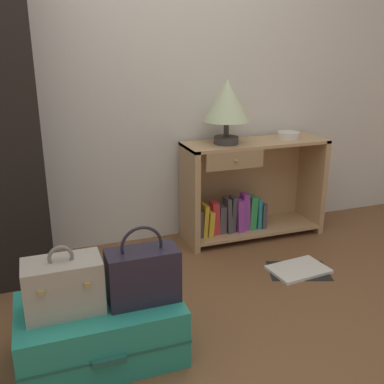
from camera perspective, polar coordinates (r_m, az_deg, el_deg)
The scene contains 9 objects.
ground_plane at distance 2.15m, azimuth 3.19°, elevation -21.11°, with size 9.00×9.00×0.00m, color brown.
back_wall at distance 3.10m, azimuth -7.75°, elevation 16.92°, with size 6.40×0.10×2.60m, color silver.
bookshelf at distance 3.30m, azimuth 7.05°, elevation 0.12°, with size 1.04×0.36×0.72m.
table_lamp at distance 3.05m, azimuth 4.47°, elevation 11.28°, with size 0.31×0.31×0.43m.
bowl at distance 3.34m, azimuth 12.20°, elevation 7.09°, with size 0.16×0.16×0.05m, color silver.
suitcase_large at distance 2.16m, azimuth -11.56°, elevation -16.74°, with size 0.72×0.47×0.28m.
train_case at distance 2.01m, azimuth -16.03°, elevation -11.41°, with size 0.32×0.20×0.31m.
handbag at distance 2.01m, azimuth -6.27°, elevation -10.39°, with size 0.31×0.15×0.36m.
open_book_on_floor at distance 2.96m, azimuth 13.39°, elevation -9.60°, with size 0.44×0.37×0.02m.
Camera 1 is at (-0.67, -1.52, 1.37)m, focal length 41.91 mm.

